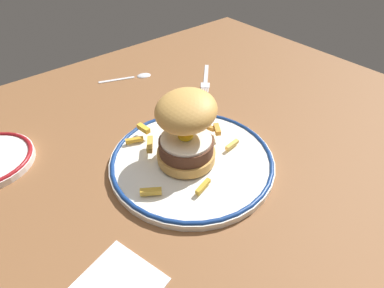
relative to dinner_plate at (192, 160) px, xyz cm
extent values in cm
cube|color=brown|center=(-1.04, -2.42, -2.84)|extent=(122.81, 108.56, 4.00)
cylinder|color=white|center=(0.00, 0.00, -0.24)|extent=(29.14, 29.14, 1.20)
torus|color=navy|center=(0.00, 0.00, 0.36)|extent=(28.74, 28.74, 0.80)
cylinder|color=gold|center=(-1.09, 0.32, 1.66)|extent=(10.11, 10.11, 1.80)
cylinder|color=#502F20|center=(-1.09, 0.32, 3.74)|extent=(9.35, 9.35, 2.35)
cylinder|color=white|center=(-1.09, 0.32, 5.16)|extent=(8.68, 8.68, 0.50)
ellipsoid|color=yellow|center=(-1.52, 0.43, 5.83)|extent=(2.60, 2.60, 1.40)
ellipsoid|color=tan|center=(0.00, 1.54, 9.83)|extent=(13.57, 13.09, 6.75)
cube|color=gold|center=(6.53, 7.55, 1.18)|extent=(2.86, 1.04, 0.83)
cube|color=#E0B34D|center=(7.55, -2.07, 1.13)|extent=(3.21, 1.10, 0.74)
cube|color=gold|center=(-2.83, 10.88, 2.22)|extent=(1.28, 2.95, 0.97)
cube|color=gold|center=(-3.38, -6.75, 1.13)|extent=(3.54, 1.63, 0.73)
cube|color=gold|center=(-10.41, -2.64, 1.22)|extent=(3.28, 2.66, 0.90)
cube|color=gold|center=(-5.39, 10.27, 1.12)|extent=(3.34, 2.00, 0.72)
cube|color=gold|center=(-4.60, 6.20, 2.20)|extent=(3.09, 3.66, 0.96)
cube|color=#C88A31|center=(7.67, 1.75, 2.20)|extent=(2.33, 2.89, 0.96)
cube|color=#C58A36|center=(6.72, 4.45, 1.93)|extent=(2.34, 4.64, 0.78)
cube|color=silver|center=(24.85, 23.86, -0.66)|extent=(7.67, 7.89, 0.36)
cube|color=silver|center=(20.68, 19.54, -0.66)|extent=(3.25, 3.25, 0.32)
cube|color=silver|center=(19.69, 17.44, -0.66)|extent=(1.85, 1.91, 0.28)
cube|color=silver|center=(19.33, 17.79, -0.66)|extent=(1.85, 1.91, 0.28)
cube|color=silver|center=(18.97, 18.13, -0.66)|extent=(1.85, 1.91, 0.28)
cube|color=silver|center=(18.61, 18.48, -0.66)|extent=(1.85, 1.91, 0.28)
cube|color=silver|center=(5.36, 36.01, -0.64)|extent=(8.69, 3.98, 0.32)
ellipsoid|color=silver|center=(11.89, 33.50, -0.44)|extent=(4.29, 3.72, 0.90)
camera|label=1|loc=(-27.67, -32.94, 39.23)|focal=30.60mm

